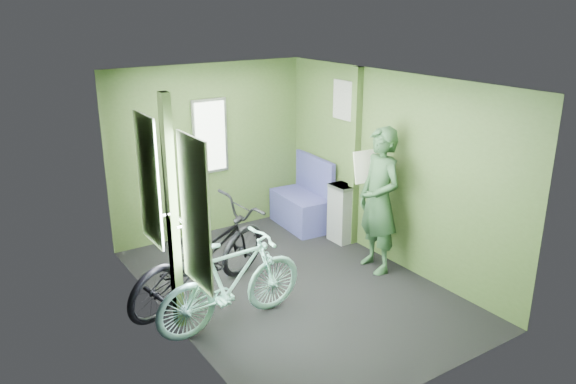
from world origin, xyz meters
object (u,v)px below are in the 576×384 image
bicycle_mint (234,325)px  passenger (379,200)px  bicycle_black (205,298)px  bench_seat (303,206)px  waste_box (341,213)px

bicycle_mint → passenger: 2.21m
bicycle_black → bicycle_mint: 0.63m
passenger → bench_seat: passenger is taller
bicycle_black → waste_box: 2.27m
bicycle_black → passenger: passenger is taller
waste_box → bench_seat: bearing=98.8°
passenger → bench_seat: 1.70m
bicycle_black → passenger: size_ratio=1.13×
bicycle_black → passenger: bearing=-122.3°
bicycle_black → waste_box: size_ratio=2.48×
bicycle_mint → passenger: size_ratio=0.92×
passenger → bicycle_mint: bearing=-78.2°
bicycle_mint → waste_box: 2.45m
bicycle_black → bench_seat: (2.08, 1.14, 0.29)m
bench_seat → bicycle_mint: bearing=-135.3°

